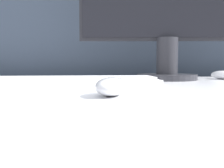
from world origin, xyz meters
The scene contains 4 objects.
partition_panel centered at (0.00, 0.71, 0.60)m, with size 5.00×0.03×1.20m.
computer_mouse_near centered at (0.07, -0.12, 0.79)m, with size 0.07×0.12×0.03m.
keyboard centered at (-0.04, 0.10, 0.79)m, with size 0.47×0.18×0.02m.
computer_mouse_far centered at (0.47, 0.38, 0.79)m, with size 0.11×0.12×0.03m.
Camera 1 is at (0.08, -0.59, 0.83)m, focal length 42.00 mm.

